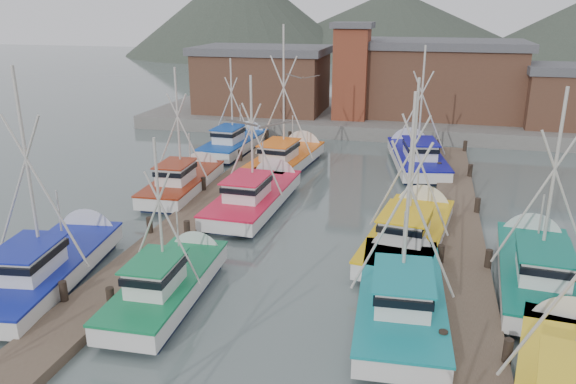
% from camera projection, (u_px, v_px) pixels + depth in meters
% --- Properties ---
extents(ground, '(260.00, 260.00, 0.00)m').
position_uv_depth(ground, '(280.00, 310.00, 21.64)').
color(ground, '#4D5C59').
rests_on(ground, ground).
extents(dock_left, '(2.30, 46.00, 1.50)m').
position_uv_depth(dock_left, '(160.00, 245.00, 26.90)').
color(dock_left, '#4C3D2F').
rests_on(dock_left, ground).
extents(dock_right, '(2.30, 46.00, 1.50)m').
position_uv_depth(dock_right, '(464.00, 278.00, 23.68)').
color(dock_right, '#4C3D2F').
rests_on(dock_right, ground).
extents(quay, '(44.00, 16.00, 1.20)m').
position_uv_depth(quay, '(375.00, 118.00, 55.50)').
color(quay, gray).
rests_on(quay, ground).
extents(shed_left, '(12.72, 8.48, 6.20)m').
position_uv_depth(shed_left, '(263.00, 78.00, 55.01)').
color(shed_left, brown).
rests_on(shed_left, quay).
extents(shed_center, '(14.84, 9.54, 6.90)m').
position_uv_depth(shed_center, '(441.00, 78.00, 52.82)').
color(shed_center, brown).
rests_on(shed_center, quay).
extents(shed_right, '(8.48, 6.36, 5.20)m').
position_uv_depth(shed_right, '(574.00, 96.00, 47.80)').
color(shed_right, brown).
rests_on(shed_right, quay).
extents(lookout_tower, '(3.60, 3.60, 8.50)m').
position_uv_depth(lookout_tower, '(351.00, 71.00, 50.71)').
color(lookout_tower, brown).
rests_on(lookout_tower, quay).
extents(distant_hills, '(175.00, 140.00, 42.00)m').
position_uv_depth(distant_hills, '(358.00, 53.00, 137.39)').
color(distant_hills, '#424A3E').
rests_on(distant_hills, ground).
extents(boat_4, '(2.98, 8.26, 7.33)m').
position_uv_depth(boat_4, '(172.00, 282.00, 22.39)').
color(boat_4, '#101936').
rests_on(boat_4, ground).
extents(boat_5, '(3.81, 9.95, 9.35)m').
position_uv_depth(boat_5, '(401.00, 291.00, 21.60)').
color(boat_5, '#101936').
rests_on(boat_5, ground).
extents(boat_6, '(4.22, 9.93, 9.94)m').
position_uv_depth(boat_6, '(53.00, 264.00, 23.85)').
color(boat_6, '#101936').
rests_on(boat_6, ground).
extents(boat_8, '(3.54, 9.98, 8.54)m').
position_uv_depth(boat_8, '(258.00, 195.00, 32.59)').
color(boat_8, '#101936').
rests_on(boat_8, ground).
extents(boat_9, '(4.43, 10.31, 9.10)m').
position_uv_depth(boat_9, '(411.00, 231.00, 27.34)').
color(boat_9, '#101936').
rests_on(boat_9, ground).
extents(boat_10, '(3.52, 8.87, 8.50)m').
position_uv_depth(boat_10, '(186.00, 181.00, 35.17)').
color(boat_10, '#101936').
rests_on(boat_10, ground).
extents(boat_11, '(3.79, 9.74, 9.21)m').
position_uv_depth(boat_11, '(537.00, 268.00, 23.50)').
color(boat_11, '#101936').
rests_on(boat_11, ground).
extents(boat_12, '(4.35, 10.21, 10.90)m').
position_uv_depth(boat_12, '(288.00, 158.00, 40.38)').
color(boat_12, '#101936').
rests_on(boat_12, ground).
extents(boat_13, '(4.92, 10.69, 9.59)m').
position_uv_depth(boat_13, '(415.00, 156.00, 40.92)').
color(boat_13, '#101936').
rests_on(boat_13, ground).
extents(boat_14, '(3.42, 9.17, 8.14)m').
position_uv_depth(boat_14, '(236.00, 143.00, 44.98)').
color(boat_14, '#101936').
rests_on(boat_14, ground).
extents(gull_near, '(1.55, 0.66, 0.24)m').
position_uv_depth(gull_near, '(258.00, 125.00, 12.75)').
color(gull_near, gray).
rests_on(gull_near, ground).
extents(gull_far, '(1.55, 0.64, 0.24)m').
position_uv_depth(gull_far, '(303.00, 77.00, 24.66)').
color(gull_far, gray).
rests_on(gull_far, ground).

